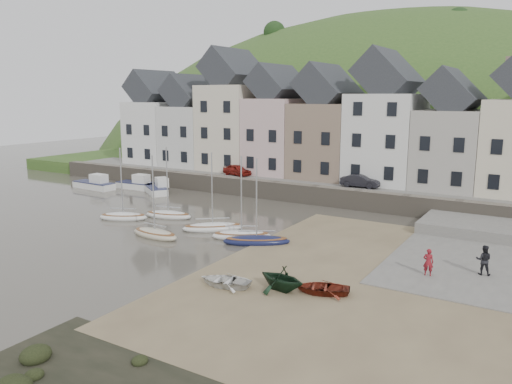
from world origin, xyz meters
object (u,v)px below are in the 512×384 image
Objects in this scene: sailboat_0 at (168,215)px; person_dark at (484,260)px; car_left at (237,170)px; rowboat_white at (225,281)px; rowboat_green at (282,278)px; person_red at (428,262)px; rowboat_red at (322,288)px; car_right at (360,181)px.

person_dark is at bearing -3.24° from sailboat_0.
rowboat_white is at bearing -135.45° from car_left.
person_red reaches higher than rowboat_green.
rowboat_green is at bearing -30.30° from sailboat_0.
person_red reaches higher than rowboat_white.
person_red is (9.18, 7.29, 0.56)m from rowboat_white.
rowboat_white is (13.25, -10.52, 0.10)m from sailboat_0.
person_dark reaches higher than rowboat_red.
rowboat_white is 1.01× the size of rowboat_red.
car_left is at bearing -133.31° from rowboat_green.
person_dark is at bearing -156.48° from person_red.
rowboat_red is 10.05m from person_dark.
person_dark is at bearing -107.17° from car_left.
rowboat_red is 1.64× the size of person_dark.
person_dark is (11.88, 9.10, 0.64)m from rowboat_white.
car_right reaches higher than rowboat_green.
car_left is at bearing -157.10° from rowboat_red.
person_dark is at bearing 116.91° from rowboat_white.
sailboat_0 is 1.78× the size of car_left.
car_right reaches higher than person_dark.
sailboat_0 reaches higher than rowboat_green.
car_right is (-10.37, 17.35, 1.30)m from person_red.
rowboat_red is (2.01, 0.78, -0.41)m from rowboat_green.
rowboat_red is at bearing -125.70° from car_left.
rowboat_red is 1.81× the size of person_red.
rowboat_white is 29.15m from car_left.
person_red is 0.45× the size of car_left.
person_dark is 0.50× the size of car_left.
sailboat_0 is at bearing -138.96° from rowboat_white.
person_dark is at bearing 140.82° from rowboat_green.
sailboat_0 is at bearing -158.66° from car_left.
rowboat_red is 6.92m from person_red.
person_dark reaches higher than person_red.
rowboat_white is 0.78× the size of car_right.
car_right is (-6.17, 22.82, 1.86)m from rowboat_red.
rowboat_white is at bearing 28.28° from person_red.
person_dark is at bearing -142.97° from car_right.
car_right is (-1.19, 24.64, 1.86)m from rowboat_white.
car_right is at bearing -161.29° from rowboat_green.
rowboat_white is 14.98m from person_dark.
rowboat_green is 0.72× the size of car_right.
rowboat_red is 30.69m from car_left.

